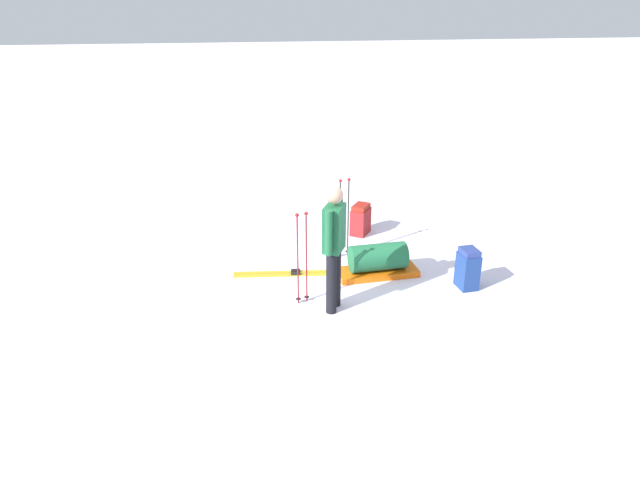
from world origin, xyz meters
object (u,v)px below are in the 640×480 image
at_px(skier_standing, 334,243).
at_px(gear_sled, 378,261).
at_px(ski_poles_planted_near, 344,214).
at_px(ski_poles_planted_far, 302,254).
at_px(backpack_large_dark, 361,220).
at_px(backpack_bright, 468,269).
at_px(ski_pair_near, 296,273).

height_order(skier_standing, gear_sled, skier_standing).
bearing_deg(skier_standing, ski_poles_planted_near, -104.92).
bearing_deg(ski_poles_planted_far, backpack_large_dark, -119.49).
height_order(backpack_large_dark, backpack_bright, backpack_bright).
bearing_deg(skier_standing, ski_pair_near, -69.99).
bearing_deg(backpack_large_dark, backpack_bright, 116.95).
distance_m(ski_pair_near, ski_poles_planted_near, 1.20).
distance_m(skier_standing, ski_pair_near, 1.48).
relative_size(ski_poles_planted_near, ski_poles_planted_far, 0.99).
bearing_deg(ski_pair_near, skier_standing, 110.01).
height_order(backpack_large_dark, gear_sled, backpack_large_dark).
bearing_deg(ski_poles_planted_near, ski_poles_planted_far, 59.54).
height_order(backpack_large_dark, ski_poles_planted_near, ski_poles_planted_near).
xyz_separation_m(backpack_bright, ski_poles_planted_near, (1.54, -1.29, 0.42)).
xyz_separation_m(ski_poles_planted_near, gear_sled, (-0.38, 0.73, -0.49)).
bearing_deg(ski_pair_near, backpack_large_dark, -132.43).
bearing_deg(gear_sled, backpack_bright, 154.30).
distance_m(ski_pair_near, gear_sled, 1.23).
relative_size(backpack_large_dark, gear_sled, 0.44).
bearing_deg(skier_standing, gear_sled, -132.64).
height_order(skier_standing, backpack_large_dark, skier_standing).
xyz_separation_m(backpack_large_dark, gear_sled, (0.07, 1.58, -0.03)).
bearing_deg(ski_poles_planted_near, gear_sled, 117.31).
height_order(backpack_large_dark, ski_poles_planted_far, ski_poles_planted_far).
xyz_separation_m(ski_poles_planted_far, gear_sled, (-1.19, -0.65, -0.50)).
height_order(backpack_bright, gear_sled, backpack_bright).
bearing_deg(backpack_bright, skier_standing, 9.18).
relative_size(skier_standing, ski_poles_planted_far, 1.31).
height_order(ski_pair_near, backpack_large_dark, backpack_large_dark).
bearing_deg(skier_standing, backpack_large_dark, -109.66).
distance_m(ski_pair_near, backpack_large_dark, 1.90).
bearing_deg(ski_poles_planted_far, ski_pair_near, -89.56).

